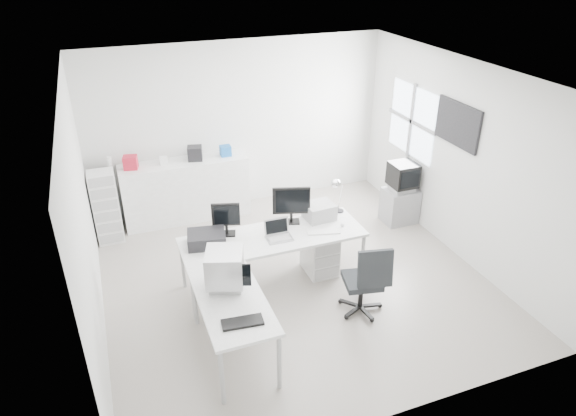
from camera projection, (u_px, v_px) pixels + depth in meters
name	position (u px, v px, depth m)	size (l,w,h in m)	color
floor	(293.00, 278.00, 7.12)	(5.00, 5.00, 0.01)	#BDB5AA
ceiling	(294.00, 76.00, 5.80)	(5.00, 5.00, 0.01)	white
back_wall	(239.00, 126.00, 8.53)	(5.00, 0.02, 2.80)	silver
left_wall	(84.00, 222.00, 5.68)	(0.02, 5.00, 2.80)	silver
right_wall	(458.00, 160.00, 7.24)	(0.02, 5.00, 2.80)	silver
window	(412.00, 121.00, 8.13)	(0.02, 1.20, 1.10)	white
wall_picture	(458.00, 124.00, 7.08)	(0.04, 0.90, 0.60)	black
main_desk	(273.00, 260.00, 6.84)	(2.40, 0.80, 0.75)	white
side_desk	(234.00, 327.00, 5.67)	(0.70, 1.40, 0.75)	white
drawer_pedestal	(320.00, 253.00, 7.14)	(0.40, 0.50, 0.60)	white
inkjet_printer	(207.00, 239.00, 6.44)	(0.47, 0.37, 0.17)	black
lcd_monitor_small	(226.00, 219.00, 6.59)	(0.36, 0.21, 0.46)	black
lcd_monitor_large	(291.00, 205.00, 6.86)	(0.50, 0.20, 0.52)	black
laptop	(279.00, 232.00, 6.55)	(0.30, 0.31, 0.20)	#B7B7BA
white_keyboard	(323.00, 232.00, 6.74)	(0.44, 0.13, 0.02)	white
white_mouse	(342.00, 225.00, 6.87)	(0.05, 0.05, 0.05)	white
laser_printer	(319.00, 211.00, 7.03)	(0.39, 0.33, 0.22)	#9D9D9D
desk_lamp	(340.00, 198.00, 7.16)	(0.14, 0.14, 0.42)	silver
crt_monitor	(225.00, 271.00, 5.60)	(0.37, 0.37, 0.43)	#B7B7BA
black_keyboard	(242.00, 322.00, 5.15)	(0.42, 0.17, 0.03)	black
office_chair	(362.00, 277.00, 6.28)	(0.57, 0.57, 0.99)	#242729
tv_cabinet	(400.00, 205.00, 8.41)	(0.53, 0.43, 0.57)	gray
crt_tv	(403.00, 177.00, 8.17)	(0.50, 0.48, 0.45)	black
sideboard	(186.00, 190.00, 8.41)	(2.04, 0.51, 1.02)	white
clutter_box_a	(130.00, 162.00, 7.87)	(0.21, 0.18, 0.21)	#B1192D
clutter_box_b	(164.00, 161.00, 8.05)	(0.12, 0.10, 0.12)	white
clutter_box_c	(195.00, 153.00, 8.18)	(0.23, 0.21, 0.23)	black
clutter_box_d	(225.00, 151.00, 8.35)	(0.17, 0.15, 0.17)	#1757A2
clutter_bottle	(110.00, 164.00, 7.81)	(0.07, 0.07, 0.22)	white
filing_cabinet	(106.00, 207.00, 7.80)	(0.39, 0.46, 1.10)	white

